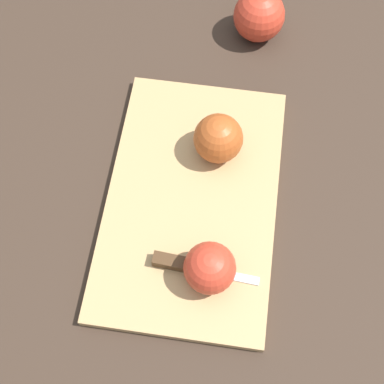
{
  "coord_description": "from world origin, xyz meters",
  "views": [
    {
      "loc": [
        0.33,
        0.08,
        0.75
      ],
      "look_at": [
        0.0,
        0.0,
        0.04
      ],
      "focal_mm": 50.0,
      "sensor_mm": 36.0,
      "label": 1
    }
  ],
  "objects_px": {
    "knife": "(183,264)",
    "apple_whole": "(259,16)",
    "apple_half_left": "(218,138)",
    "apple_half_right": "(210,268)"
  },
  "relations": [
    {
      "from": "knife",
      "to": "apple_whole",
      "type": "distance_m",
      "value": 0.46
    },
    {
      "from": "apple_half_left",
      "to": "knife",
      "type": "xyz_separation_m",
      "value": [
        0.2,
        -0.0,
        -0.03
      ]
    },
    {
      "from": "apple_half_right",
      "to": "apple_whole",
      "type": "bearing_deg",
      "value": 79.79
    },
    {
      "from": "apple_half_right",
      "to": "apple_whole",
      "type": "xyz_separation_m",
      "value": [
        -0.46,
        -0.02,
        -0.01
      ]
    },
    {
      "from": "apple_half_left",
      "to": "knife",
      "type": "height_order",
      "value": "apple_half_left"
    },
    {
      "from": "apple_half_right",
      "to": "apple_whole",
      "type": "height_order",
      "value": "apple_whole"
    },
    {
      "from": "apple_half_right",
      "to": "knife",
      "type": "distance_m",
      "value": 0.05
    },
    {
      "from": "apple_half_right",
      "to": "apple_whole",
      "type": "distance_m",
      "value": 0.46
    },
    {
      "from": "apple_whole",
      "to": "knife",
      "type": "bearing_deg",
      "value": -2.09
    },
    {
      "from": "apple_half_right",
      "to": "knife",
      "type": "bearing_deg",
      "value": 161.08
    }
  ]
}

